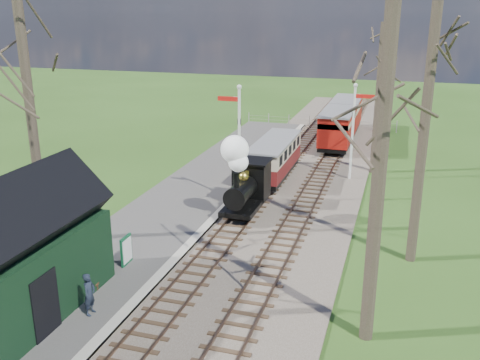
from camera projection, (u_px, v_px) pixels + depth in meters
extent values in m
ellipsoid|color=#385B23|center=(171.00, 182.00, 79.05)|extent=(57.60, 36.00, 16.20)
ellipsoid|color=#385B23|center=(416.00, 216.00, 74.79)|extent=(70.40, 44.00, 19.80)
ellipsoid|color=#385B23|center=(297.00, 183.00, 83.88)|extent=(64.00, 40.00, 18.00)
cube|color=brown|center=(300.00, 175.00, 32.57)|extent=(8.00, 60.00, 0.10)
cube|color=brown|center=(271.00, 171.00, 33.05)|extent=(0.07, 60.00, 0.12)
cube|color=brown|center=(287.00, 172.00, 32.77)|extent=(0.07, 60.00, 0.12)
cube|color=#38281C|center=(279.00, 172.00, 32.92)|extent=(1.60, 60.00, 0.09)
cube|color=brown|center=(313.00, 175.00, 32.32)|extent=(0.07, 60.00, 0.12)
cube|color=brown|center=(329.00, 176.00, 32.04)|extent=(0.07, 60.00, 0.12)
cube|color=#38281C|center=(321.00, 176.00, 32.19)|extent=(1.60, 60.00, 0.09)
cube|color=#474442|center=(174.00, 211.00, 26.62)|extent=(5.00, 44.00, 0.20)
cube|color=#B2AD9E|center=(217.00, 216.00, 25.98)|extent=(0.40, 44.00, 0.21)
cube|color=black|center=(24.00, 274.00, 17.32)|extent=(3.00, 6.00, 2.60)
cube|color=black|center=(17.00, 221.00, 16.75)|extent=(3.25, 6.30, 3.25)
cube|color=black|center=(46.00, 305.00, 16.08)|extent=(0.06, 1.20, 2.00)
cylinder|color=silver|center=(239.00, 149.00, 26.77)|extent=(0.14, 0.14, 6.00)
sphere|color=silver|center=(239.00, 87.00, 25.82)|extent=(0.24, 0.24, 0.24)
cube|color=#B7140F|center=(229.00, 99.00, 26.16)|extent=(1.10, 0.08, 0.22)
cube|color=black|center=(239.00, 122.00, 26.34)|extent=(0.18, 0.06, 0.30)
cylinder|color=silver|center=(352.00, 135.00, 30.90)|extent=(0.14, 0.14, 5.50)
sphere|color=silver|center=(356.00, 85.00, 30.03)|extent=(0.24, 0.24, 0.24)
cube|color=#B7140F|center=(365.00, 96.00, 30.06)|extent=(1.10, 0.08, 0.22)
cube|color=black|center=(354.00, 115.00, 30.55)|extent=(0.18, 0.06, 0.30)
cylinder|color=#382D23|center=(31.00, 118.00, 21.49)|extent=(0.41, 0.41, 11.00)
cylinder|color=#382D23|center=(381.00, 150.00, 14.73)|extent=(0.42, 0.42, 12.00)
cylinder|color=#382D23|center=(423.00, 140.00, 20.13)|extent=(0.40, 0.40, 10.00)
cylinder|color=#382D23|center=(378.00, 100.00, 31.85)|extent=(0.39, 0.39, 9.00)
cube|color=slate|center=(320.00, 119.00, 45.37)|extent=(12.60, 0.02, 0.01)
cube|color=slate|center=(320.00, 123.00, 45.46)|extent=(12.60, 0.02, 0.02)
cylinder|color=slate|center=(320.00, 122.00, 45.45)|extent=(0.08, 0.08, 1.00)
cube|color=black|center=(245.00, 203.00, 26.16)|extent=(1.56, 3.67, 0.23)
cylinder|color=black|center=(242.00, 191.00, 25.41)|extent=(1.01, 2.38, 1.01)
cube|color=black|center=(252.00, 179.00, 26.88)|extent=(1.65, 1.47, 1.83)
cylinder|color=black|center=(236.00, 180.00, 24.32)|extent=(0.26, 0.26, 0.73)
sphere|color=gold|center=(244.00, 177.00, 25.46)|extent=(0.48, 0.48, 0.48)
sphere|color=white|center=(238.00, 162.00, 24.02)|extent=(0.92, 0.92, 0.92)
sphere|color=white|center=(235.00, 149.00, 24.00)|extent=(1.28, 1.28, 1.28)
cylinder|color=black|center=(229.00, 212.00, 25.33)|extent=(0.09, 0.59, 0.59)
cylinder|color=black|center=(249.00, 215.00, 25.05)|extent=(0.09, 0.59, 0.59)
cube|color=black|center=(274.00, 171.00, 31.64)|extent=(1.74, 6.41, 0.27)
cube|color=#5A1415|center=(274.00, 162.00, 31.48)|extent=(1.83, 6.41, 0.82)
cube|color=#BEAB8F|center=(275.00, 149.00, 31.22)|extent=(1.83, 6.41, 0.82)
cube|color=slate|center=(275.00, 141.00, 31.08)|extent=(1.92, 6.60, 0.11)
cube|color=black|center=(336.00, 142.00, 38.38)|extent=(1.97, 5.19, 0.31)
cube|color=maroon|center=(337.00, 134.00, 38.19)|extent=(2.07, 5.19, 0.93)
cube|color=#BEAB8F|center=(338.00, 121.00, 37.91)|extent=(2.07, 5.19, 0.93)
cube|color=slate|center=(338.00, 114.00, 37.75)|extent=(2.18, 5.39, 0.12)
cube|color=black|center=(345.00, 127.00, 43.39)|extent=(1.97, 5.19, 0.31)
cube|color=maroon|center=(346.00, 119.00, 43.20)|extent=(2.07, 5.19, 0.93)
cube|color=#BEAB8F|center=(346.00, 108.00, 42.91)|extent=(2.07, 5.19, 0.93)
cube|color=slate|center=(347.00, 101.00, 42.75)|extent=(2.18, 5.39, 0.12)
cube|color=#104E2C|center=(126.00, 250.00, 20.72)|extent=(0.10, 0.79, 1.16)
cube|color=silver|center=(127.00, 250.00, 20.71)|extent=(0.03, 0.68, 0.95)
cube|color=#482B19|center=(96.00, 276.00, 19.44)|extent=(0.87, 1.51, 0.06)
cube|color=#482B19|center=(91.00, 269.00, 19.35)|extent=(0.52, 1.39, 0.62)
cube|color=#482B19|center=(91.00, 288.00, 18.87)|extent=(0.06, 0.06, 0.21)
cube|color=#482B19|center=(102.00, 271.00, 20.09)|extent=(0.06, 0.06, 0.21)
imported|color=#1B2232|center=(89.00, 294.00, 17.25)|extent=(0.37, 0.54, 1.44)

